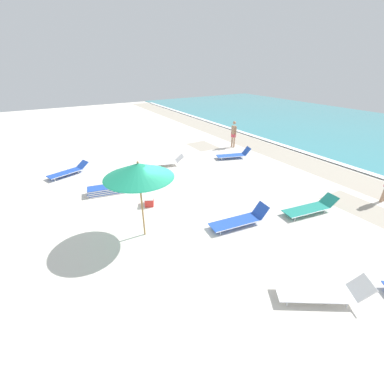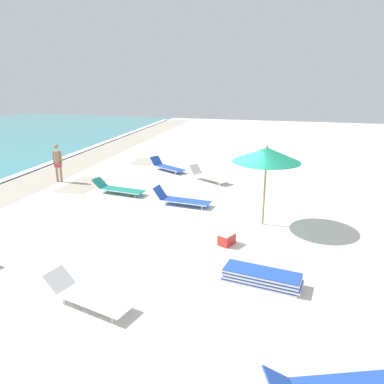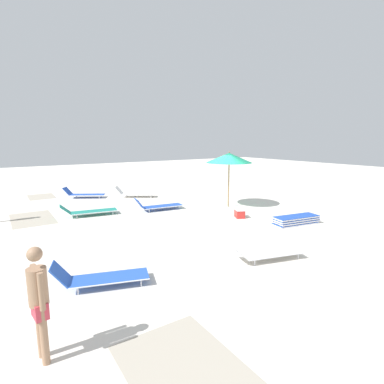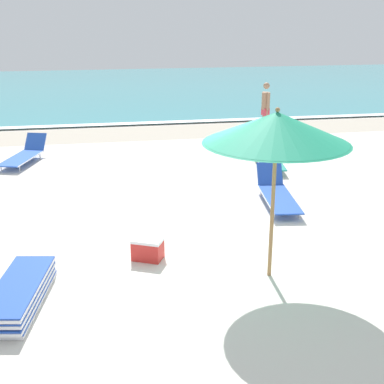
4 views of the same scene
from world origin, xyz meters
name	(u,v)px [view 3 (image 3 of 4)]	position (x,y,z in m)	size (l,w,h in m)	color
ground_plane	(215,215)	(0.00, 0.01, -0.08)	(60.00, 60.00, 0.16)	silver
beach_umbrella	(229,158)	(0.68, -1.33, 2.36)	(2.17, 2.17, 2.66)	#9E7547
lounger_stack	(296,220)	(-3.08, -1.55, 0.16)	(0.93, 1.98, 0.32)	blue
sun_lounger_under_umbrella	(100,277)	(-3.86, 6.24, 0.22)	(1.20, 2.13, 0.62)	blue
sun_lounger_near_water_left	(264,252)	(-4.84, 2.07, 0.21)	(1.14, 2.23, 0.55)	white
sun_lounger_near_water_right	(135,193)	(5.46, 1.49, 0.22)	(1.69, 2.18, 0.61)	white
sun_lounger_mid_beach_solo	(84,194)	(6.84, 3.96, 0.22)	(1.66, 2.18, 0.60)	blue
sun_lounger_mid_beach_pair_a	(158,206)	(1.90, 1.85, 0.22)	(0.86, 2.26, 0.63)	blue
sun_lounger_mid_beach_pair_b	(89,211)	(2.64, 4.78, 0.21)	(0.95, 2.36, 0.55)	#1E8475
beachgoer_wading_adult	(39,298)	(-5.67, 7.61, 1.00)	(0.45, 0.27, 1.76)	#A37A5B
cooler_box	(240,213)	(-1.14, -0.40, 0.19)	(0.60, 0.54, 0.37)	red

